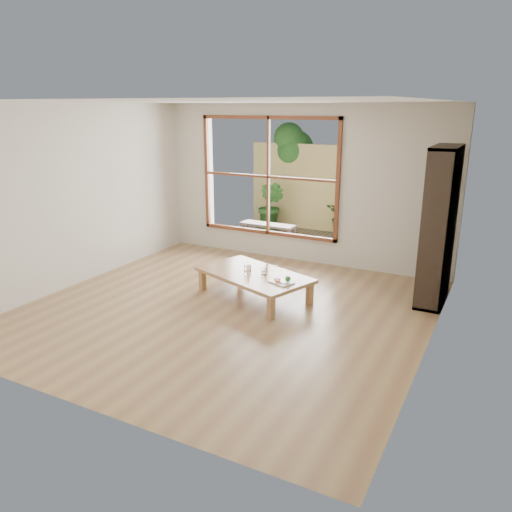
{
  "coord_description": "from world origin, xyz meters",
  "views": [
    {
      "loc": [
        3.12,
        -5.19,
        2.55
      ],
      "look_at": [
        0.06,
        0.69,
        0.55
      ],
      "focal_mm": 35.0,
      "sensor_mm": 36.0,
      "label": 1
    }
  ],
  "objects_px": {
    "bookshelf": "(439,226)",
    "food_tray": "(283,281)",
    "low_table": "(254,276)",
    "garden_bench": "(268,227)"
  },
  "relations": [
    {
      "from": "bookshelf",
      "to": "food_tray",
      "type": "bearing_deg",
      "value": -145.5
    },
    {
      "from": "bookshelf",
      "to": "food_tray",
      "type": "relative_size",
      "value": 5.98
    },
    {
      "from": "low_table",
      "to": "bookshelf",
      "type": "height_order",
      "value": "bookshelf"
    },
    {
      "from": "bookshelf",
      "to": "food_tray",
      "type": "height_order",
      "value": "bookshelf"
    },
    {
      "from": "food_tray",
      "to": "garden_bench",
      "type": "height_order",
      "value": "food_tray"
    },
    {
      "from": "food_tray",
      "to": "garden_bench",
      "type": "bearing_deg",
      "value": 139.03
    },
    {
      "from": "food_tray",
      "to": "garden_bench",
      "type": "relative_size",
      "value": 0.32
    },
    {
      "from": "low_table",
      "to": "food_tray",
      "type": "relative_size",
      "value": 5.1
    },
    {
      "from": "bookshelf",
      "to": "garden_bench",
      "type": "distance_m",
      "value": 3.81
    },
    {
      "from": "garden_bench",
      "to": "low_table",
      "type": "bearing_deg",
      "value": -66.27
    }
  ]
}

